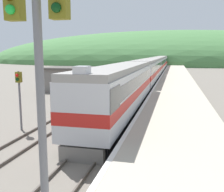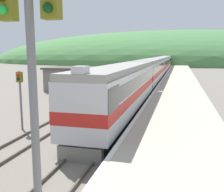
{
  "view_description": "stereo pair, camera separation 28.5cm",
  "coord_description": "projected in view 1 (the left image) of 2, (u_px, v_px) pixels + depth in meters",
  "views": [
    {
      "loc": [
        4.22,
        0.98,
        5.22
      ],
      "look_at": [
        0.38,
        17.05,
        2.51
      ],
      "focal_mm": 42.0,
      "sensor_mm": 36.0,
      "label": 1
    },
    {
      "loc": [
        4.5,
        1.05,
        5.22
      ],
      "look_at": [
        0.38,
        17.05,
        2.51
      ],
      "focal_mm": 42.0,
      "sensor_mm": 36.0,
      "label": 2
    }
  ],
  "objects": [
    {
      "name": "signal_mast_main",
      "position": [
        38.0,
        52.0,
        5.96
      ],
      "size": [
        2.2,
        0.42,
        7.96
      ],
      "color": "slate",
      "rests_on": "ground"
    },
    {
      "name": "track_siding",
      "position": [
        142.0,
        73.0,
        69.0
      ],
      "size": [
        1.52,
        180.0,
        0.16
      ],
      "color": "#4C443D",
      "rests_on": "ground"
    },
    {
      "name": "carriage_fifth",
      "position": [
        165.0,
        60.0,
        110.96
      ],
      "size": [
        2.92,
        22.79,
        4.26
      ],
      "color": "black",
      "rests_on": "ground"
    },
    {
      "name": "signal_post_siding",
      "position": [
        19.0,
        88.0,
        17.53
      ],
      "size": [
        0.36,
        0.42,
        4.04
      ],
      "color": "slate",
      "rests_on": "ground"
    },
    {
      "name": "platform",
      "position": [
        176.0,
        80.0,
        47.76
      ],
      "size": [
        5.68,
        140.0,
        0.92
      ],
      "color": "#B2A893",
      "rests_on": "ground"
    },
    {
      "name": "carriage_second",
      "position": [
        148.0,
        71.0,
        42.8
      ],
      "size": [
        2.92,
        22.79,
        4.26
      ],
      "color": "black",
      "rests_on": "ground"
    },
    {
      "name": "station_shed",
      "position": [
        75.0,
        79.0,
        36.88
      ],
      "size": [
        8.09,
        6.03,
        3.28
      ],
      "color": "slate",
      "rests_on": "ground"
    },
    {
      "name": "distant_hills",
      "position": [
        167.0,
        63.0,
        138.51
      ],
      "size": [
        203.35,
        91.51,
        33.32
      ],
      "color": "#477A42",
      "rests_on": "ground"
    },
    {
      "name": "express_train_lead_car",
      "position": [
        121.0,
        89.0,
        21.35
      ],
      "size": [
        2.93,
        19.68,
        4.62
      ],
      "color": "black",
      "rests_on": "ground"
    },
    {
      "name": "carriage_third",
      "position": [
        158.0,
        65.0,
        65.52
      ],
      "size": [
        2.92,
        22.79,
        4.26
      ],
      "color": "black",
      "rests_on": "ground"
    },
    {
      "name": "carriage_fourth",
      "position": [
        162.0,
        62.0,
        88.24
      ],
      "size": [
        2.92,
        22.79,
        4.26
      ],
      "color": "black",
      "rests_on": "ground"
    },
    {
      "name": "track_main",
      "position": [
        158.0,
        73.0,
        68.04
      ],
      "size": [
        1.52,
        180.0,
        0.16
      ],
      "color": "#4C443D",
      "rests_on": "ground"
    }
  ]
}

